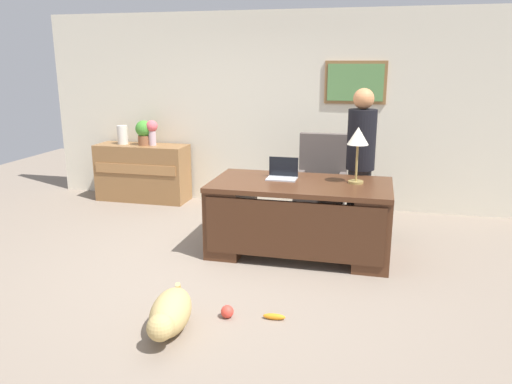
# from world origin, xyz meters

# --- Properties ---
(ground_plane) EXTENTS (12.00, 12.00, 0.00)m
(ground_plane) POSITION_xyz_m (0.00, 0.00, 0.00)
(ground_plane) COLOR gray
(back_wall) EXTENTS (7.00, 0.16, 2.70)m
(back_wall) POSITION_xyz_m (0.01, 2.60, 1.35)
(back_wall) COLOR beige
(back_wall) RESTS_ON ground_plane
(desk) EXTENTS (1.88, 0.98, 0.79)m
(desk) POSITION_xyz_m (0.61, 0.64, 0.43)
(desk) COLOR #4C2B19
(desk) RESTS_ON ground_plane
(credenza) EXTENTS (1.35, 0.50, 0.83)m
(credenza) POSITION_xyz_m (-2.00, 2.25, 0.42)
(credenza) COLOR olive
(credenza) RESTS_ON ground_plane
(armchair) EXTENTS (0.60, 0.59, 1.15)m
(armchair) POSITION_xyz_m (0.72, 1.68, 0.50)
(armchair) COLOR #564C47
(armchair) RESTS_ON ground_plane
(person_standing) EXTENTS (0.32, 0.32, 1.74)m
(person_standing) POSITION_xyz_m (1.19, 1.27, 0.90)
(person_standing) COLOR #262323
(person_standing) RESTS_ON ground_plane
(dog_lying) EXTENTS (0.39, 0.77, 0.30)m
(dog_lying) POSITION_xyz_m (-0.10, -1.21, 0.16)
(dog_lying) COLOR tan
(dog_lying) RESTS_ON ground_plane
(laptop) EXTENTS (0.32, 0.22, 0.23)m
(laptop) POSITION_xyz_m (0.39, 0.80, 0.84)
(laptop) COLOR #B2B5BA
(laptop) RESTS_ON desk
(desk_lamp) EXTENTS (0.22, 0.22, 0.59)m
(desk_lamp) POSITION_xyz_m (1.17, 0.77, 1.25)
(desk_lamp) COLOR #9E8447
(desk_lamp) RESTS_ON desk
(vase_with_flowers) EXTENTS (0.17, 0.17, 0.37)m
(vase_with_flowers) POSITION_xyz_m (-1.82, 2.25, 1.06)
(vase_with_flowers) COLOR #C8AAB6
(vase_with_flowers) RESTS_ON credenza
(vase_empty) EXTENTS (0.15, 0.15, 0.27)m
(vase_empty) POSITION_xyz_m (-2.29, 2.25, 0.97)
(vase_empty) COLOR silver
(vase_empty) RESTS_ON credenza
(potted_plant) EXTENTS (0.24, 0.24, 0.36)m
(potted_plant) POSITION_xyz_m (-1.94, 2.25, 1.03)
(potted_plant) COLOR brown
(potted_plant) RESTS_ON credenza
(dog_toy_ball) EXTENTS (0.11, 0.11, 0.11)m
(dog_toy_ball) POSITION_xyz_m (0.26, -0.89, 0.05)
(dog_toy_ball) COLOR #E53F33
(dog_toy_ball) RESTS_ON ground_plane
(dog_toy_bone) EXTENTS (0.19, 0.06, 0.05)m
(dog_toy_bone) POSITION_xyz_m (0.64, -0.83, 0.03)
(dog_toy_bone) COLOR orange
(dog_toy_bone) RESTS_ON ground_plane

